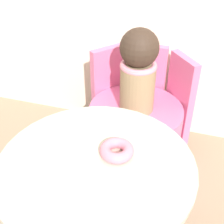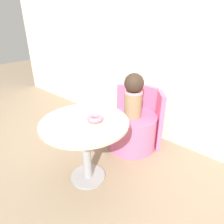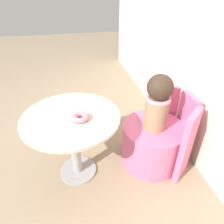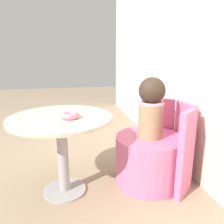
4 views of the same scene
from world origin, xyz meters
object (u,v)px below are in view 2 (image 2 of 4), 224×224
tub_chair (132,131)px  donut (95,118)px  round_table (85,134)px  child_figure (133,95)px

tub_chair → donut: 0.80m
round_table → child_figure: 0.75m
tub_chair → donut: bearing=-84.1°
round_table → child_figure: child_figure is taller
tub_chair → donut: donut is taller
round_table → donut: (0.06, 0.07, 0.16)m
child_figure → tub_chair: bearing=-82.9°
round_table → child_figure: (-0.00, 0.73, 0.17)m
round_table → child_figure: bearing=90.2°
tub_chair → donut: (0.07, -0.66, 0.45)m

